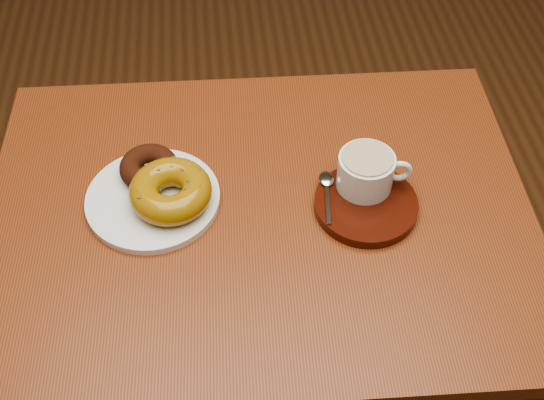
{
  "coord_description": "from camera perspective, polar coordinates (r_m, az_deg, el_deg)",
  "views": [
    {
      "loc": [
        -0.12,
        -0.32,
        1.59
      ],
      "look_at": [
        -0.06,
        0.35,
        0.81
      ],
      "focal_mm": 45.0,
      "sensor_mm": 36.0,
      "label": 1
    }
  ],
  "objects": [
    {
      "name": "teaspoon",
      "position": [
        1.05,
        4.58,
        1.39
      ],
      "size": [
        0.02,
        0.11,
        0.01
      ],
      "rotation": [
        0.0,
        0.0,
        -0.11
      ],
      "color": "silver",
      "rests_on": "saucer"
    },
    {
      "name": "donut_cinnamon",
      "position": [
        1.08,
        -10.26,
        2.71
      ],
      "size": [
        0.1,
        0.1,
        0.03
      ],
      "primitive_type": "torus",
      "rotation": [
        0.0,
        0.0,
        0.13
      ],
      "color": "#36160A",
      "rests_on": "donut_plate"
    },
    {
      "name": "cafe_table",
      "position": [
        1.14,
        -1.0,
        -4.84
      ],
      "size": [
        0.86,
        0.66,
        0.79
      ],
      "rotation": [
        0.0,
        0.0,
        -0.04
      ],
      "color": "brown",
      "rests_on": "ground"
    },
    {
      "name": "donut_caramel",
      "position": [
        1.03,
        -8.5,
        0.74
      ],
      "size": [
        0.16,
        0.16,
        0.05
      ],
      "rotation": [
        0.0,
        0.0,
        -0.41
      ],
      "color": "#956B10",
      "rests_on": "donut_plate"
    },
    {
      "name": "saucer",
      "position": [
        1.05,
        7.86,
        -0.39
      ],
      "size": [
        0.2,
        0.2,
        0.02
      ],
      "primitive_type": "cylinder",
      "rotation": [
        0.0,
        0.0,
        0.37
      ],
      "color": "#340E07",
      "rests_on": "cafe_table"
    },
    {
      "name": "donut_plate",
      "position": [
        1.06,
        -9.92,
        0.08
      ],
      "size": [
        0.21,
        0.21,
        0.01
      ],
      "primitive_type": "cylinder",
      "rotation": [
        0.0,
        0.0,
        -0.02
      ],
      "color": "silver",
      "rests_on": "cafe_table"
    },
    {
      "name": "coffee_cup",
      "position": [
        1.04,
        7.93,
        2.41
      ],
      "size": [
        0.11,
        0.09,
        0.06
      ],
      "rotation": [
        0.0,
        0.0,
        -0.13
      ],
      "color": "silver",
      "rests_on": "saucer"
    }
  ]
}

